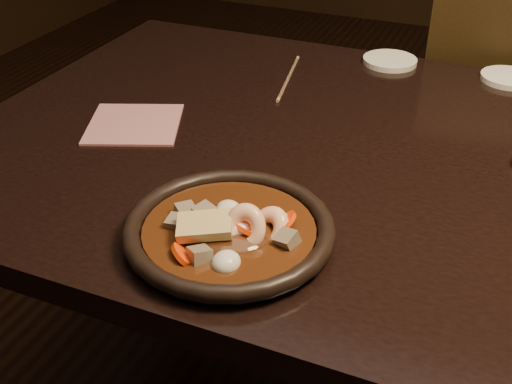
% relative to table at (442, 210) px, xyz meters
% --- Properties ---
extents(table, '(1.60, 0.90, 0.75)m').
position_rel_table_xyz_m(table, '(0.00, 0.00, 0.00)').
color(table, black).
rests_on(table, floor).
extents(chair, '(0.51, 0.51, 0.94)m').
position_rel_table_xyz_m(chair, '(0.06, 0.64, -0.16)').
color(chair, black).
rests_on(chair, floor).
extents(plate, '(0.27, 0.27, 0.03)m').
position_rel_table_xyz_m(plate, '(-0.24, -0.29, 0.09)').
color(plate, black).
rests_on(plate, table).
extents(stirfry, '(0.18, 0.16, 0.07)m').
position_rel_table_xyz_m(stirfry, '(-0.23, -0.30, 0.10)').
color(stirfry, '#3A1B0A').
rests_on(stirfry, plate).
extents(saucer_left, '(0.11, 0.11, 0.01)m').
position_rel_table_xyz_m(saucer_left, '(-0.18, 0.39, 0.08)').
color(saucer_left, silver).
rests_on(saucer_left, table).
extents(saucer_right, '(0.11, 0.11, 0.01)m').
position_rel_table_xyz_m(saucer_right, '(0.05, 0.40, 0.08)').
color(saucer_right, silver).
rests_on(saucer_right, table).
extents(chopsticks, '(0.05, 0.22, 0.01)m').
position_rel_table_xyz_m(chopsticks, '(-0.35, 0.23, 0.08)').
color(chopsticks, tan).
rests_on(chopsticks, table).
extents(napkin, '(0.20, 0.20, 0.00)m').
position_rel_table_xyz_m(napkin, '(-0.52, -0.06, 0.08)').
color(napkin, '#AB696C').
rests_on(napkin, table).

